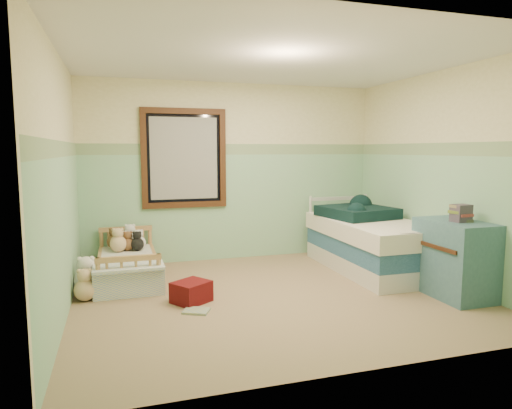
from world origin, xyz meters
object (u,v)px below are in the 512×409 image
object	(u,v)px
toddler_bed_frame	(128,273)
red_pillow	(191,292)
plush_floor_cream	(87,281)
dresser	(455,259)
twin_bed_frame	(371,262)
floor_book	(196,311)
plush_floor_tan	(85,290)

from	to	relation	value
toddler_bed_frame	red_pillow	xyz separation A→B (m)	(0.61, -1.02, 0.02)
plush_floor_cream	red_pillow	size ratio (longest dim) A/B	0.80
toddler_bed_frame	dresser	xyz separation A→B (m)	(3.34, -1.64, 0.32)
twin_bed_frame	floor_book	size ratio (longest dim) A/B	7.89
dresser	red_pillow	size ratio (longest dim) A/B	2.36
toddler_bed_frame	plush_floor_cream	size ratio (longest dim) A/B	4.93
plush_floor_cream	twin_bed_frame	size ratio (longest dim) A/B	0.14
red_pillow	dresser	bearing A→B (deg)	-12.82
toddler_bed_frame	floor_book	distance (m)	1.45
twin_bed_frame	plush_floor_tan	bearing A→B (deg)	-176.70
dresser	plush_floor_tan	bearing A→B (deg)	165.29
toddler_bed_frame	plush_floor_cream	distance (m)	0.59
red_pillow	floor_book	distance (m)	0.32
toddler_bed_frame	plush_floor_tan	bearing A→B (deg)	-124.62
toddler_bed_frame	plush_floor_tan	xyz separation A→B (m)	(-0.44, -0.64, 0.03)
dresser	red_pillow	xyz separation A→B (m)	(-2.73, 0.62, -0.30)
toddler_bed_frame	dresser	bearing A→B (deg)	-26.12
twin_bed_frame	dresser	size ratio (longest dim) A/B	2.36
toddler_bed_frame	dresser	world-z (taller)	dresser
dresser	red_pillow	bearing A→B (deg)	167.18
plush_floor_tan	dresser	distance (m)	3.92
plush_floor_cream	plush_floor_tan	world-z (taller)	plush_floor_cream
twin_bed_frame	floor_book	bearing A→B (deg)	-160.34
twin_bed_frame	dresser	bearing A→B (deg)	-76.60
toddler_bed_frame	twin_bed_frame	xyz separation A→B (m)	(3.06, -0.44, 0.02)
floor_book	twin_bed_frame	bearing A→B (deg)	45.77
plush_floor_cream	plush_floor_tan	distance (m)	0.27
plush_floor_tan	floor_book	world-z (taller)	plush_floor_tan
plush_floor_cream	red_pillow	bearing A→B (deg)	-31.26
plush_floor_cream	dresser	distance (m)	4.00
twin_bed_frame	plush_floor_cream	bearing A→B (deg)	178.94
toddler_bed_frame	twin_bed_frame	size ratio (longest dim) A/B	0.71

